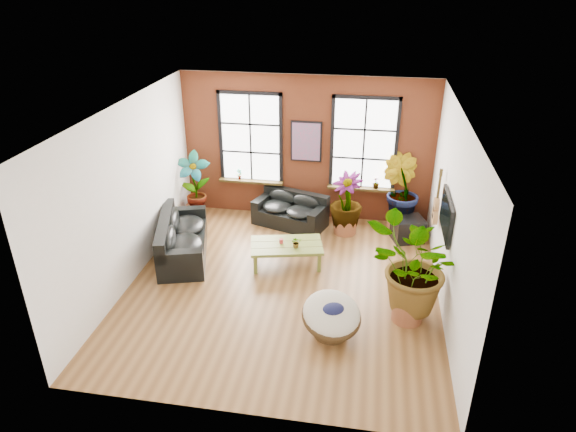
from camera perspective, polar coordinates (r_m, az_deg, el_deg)
name	(u,v)px	position (r m, az deg, el deg)	size (l,w,h in m)	color
room	(284,203)	(9.50, -0.45, 1.48)	(6.04, 6.54, 3.54)	brown
sofa_back	(291,211)	(12.39, 0.34, 0.59)	(1.89, 1.33, 0.79)	black
sofa_left	(180,239)	(11.29, -11.88, -2.52)	(1.51, 2.40, 0.88)	black
coffee_table	(286,246)	(10.72, -0.18, -3.41)	(1.63, 1.15, 0.57)	#5B6925
papasan_chair	(332,316)	(8.84, 4.86, -11.00)	(1.34, 1.34, 0.76)	#3E2B16
poster	(306,142)	(12.22, 2.03, 8.27)	(0.74, 0.06, 0.98)	black
tv_wall_unit	(443,214)	(9.97, 16.85, 0.25)	(0.13, 1.86, 1.20)	black
media_box	(408,229)	(12.02, 13.16, -1.43)	(0.80, 0.73, 0.55)	black
pot_back_left	(196,211)	(13.01, -10.18, 0.56)	(0.61, 0.61, 0.34)	brown
pot_back_right	(398,222)	(12.51, 12.12, -0.62)	(0.64, 0.64, 0.38)	brown
pot_right_wall	(407,310)	(9.50, 13.12, -10.15)	(0.68, 0.68, 0.40)	brown
pot_mid	(345,225)	(12.14, 6.37, -1.05)	(0.59, 0.59, 0.38)	brown
floor_plant_back_left	(194,183)	(12.67, -10.38, 3.58)	(0.82, 0.55, 1.55)	#133F10
floor_plant_back_right	(400,190)	(12.20, 12.33, 2.80)	(0.92, 0.74, 1.68)	#133F10
floor_plant_right_wall	(414,269)	(9.07, 13.87, -5.76)	(1.57, 1.36, 1.75)	#133F10
floor_plant_mid	(346,201)	(11.89, 6.48, 1.68)	(0.75, 0.75, 1.34)	#133F10
table_plant	(296,242)	(10.53, 0.93, -2.93)	(0.21, 0.18, 0.23)	#133F10
sill_plant_left	(239,174)	(12.79, -5.43, 4.65)	(0.14, 0.10, 0.27)	#133F10
sill_plant_right	(376,183)	(12.40, 9.75, 3.65)	(0.15, 0.15, 0.27)	#133F10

